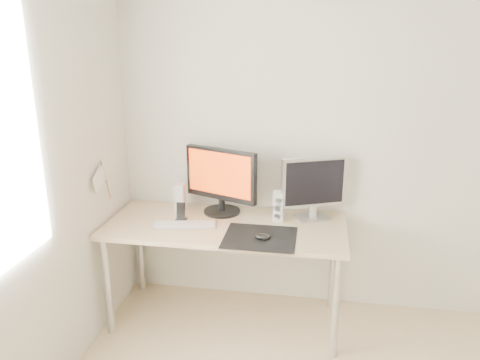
{
  "coord_description": "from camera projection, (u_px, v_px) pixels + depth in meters",
  "views": [
    {
      "loc": [
        -0.35,
        -1.46,
        1.95
      ],
      "look_at": [
        -0.85,
        1.48,
        1.01
      ],
      "focal_mm": 35.0,
      "sensor_mm": 36.0,
      "label": 1
    }
  ],
  "objects": [
    {
      "name": "desk",
      "position": [
        226.0,
        234.0,
        3.15
      ],
      "size": [
        1.6,
        0.7,
        0.73
      ],
      "color": "#D1B587",
      "rests_on": "ground"
    },
    {
      "name": "speaker_left",
      "position": [
        180.0,
        198.0,
        3.32
      ],
      "size": [
        0.07,
        0.08,
        0.21
      ],
      "color": "silver",
      "rests_on": "desk"
    },
    {
      "name": "mousepad",
      "position": [
        260.0,
        237.0,
        2.92
      ],
      "size": [
        0.45,
        0.4,
        0.0
      ],
      "primitive_type": "cube",
      "color": "black",
      "rests_on": "desk"
    },
    {
      "name": "phone_dock",
      "position": [
        181.0,
        215.0,
        3.17
      ],
      "size": [
        0.07,
        0.06,
        0.13
      ],
      "color": "black",
      "rests_on": "desk"
    },
    {
      "name": "wall_back",
      "position": [
        370.0,
        141.0,
        3.17
      ],
      "size": [
        3.5,
        0.0,
        3.5
      ],
      "primitive_type": "plane",
      "rotation": [
        1.57,
        0.0,
        0.0
      ],
      "color": "silver",
      "rests_on": "ground"
    },
    {
      "name": "second_monitor",
      "position": [
        314.0,
        185.0,
        3.14
      ],
      "size": [
        0.43,
        0.23,
        0.43
      ],
      "color": "#A8A9AB",
      "rests_on": "desk"
    },
    {
      "name": "speaker_right",
      "position": [
        278.0,
        206.0,
        3.16
      ],
      "size": [
        0.07,
        0.08,
        0.21
      ],
      "color": "silver",
      "rests_on": "desk"
    },
    {
      "name": "main_monitor",
      "position": [
        221.0,
        179.0,
        3.25
      ],
      "size": [
        0.53,
        0.34,
        0.47
      ],
      "color": "black",
      "rests_on": "desk"
    },
    {
      "name": "mouse",
      "position": [
        263.0,
        237.0,
        2.88
      ],
      "size": [
        0.1,
        0.06,
        0.04
      ],
      "primitive_type": "ellipsoid",
      "color": "black",
      "rests_on": "mousepad"
    },
    {
      "name": "keyboard",
      "position": [
        185.0,
        225.0,
        3.1
      ],
      "size": [
        0.44,
        0.2,
        0.02
      ],
      "color": "silver",
      "rests_on": "desk"
    },
    {
      "name": "pennant",
      "position": [
        101.0,
        179.0,
        3.03
      ],
      "size": [
        0.01,
        0.23,
        0.29
      ],
      "color": "#A57F54",
      "rests_on": "wall_left"
    }
  ]
}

